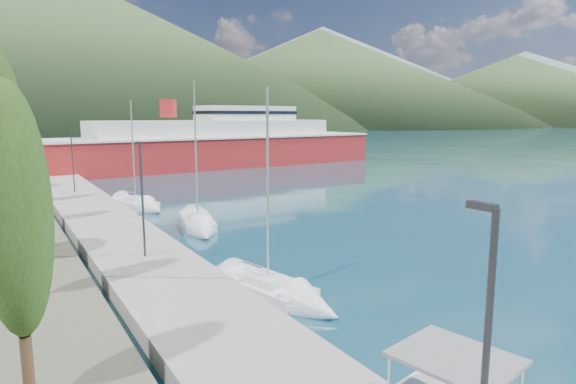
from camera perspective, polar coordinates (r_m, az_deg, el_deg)
ground at (r=132.35m, az=-24.79°, el=4.65°), size 1400.00×1400.00×0.00m
quay at (r=38.54m, az=-21.24°, el=-3.26°), size 5.00×88.00×0.80m
hills_far at (r=652.16m, az=-18.23°, el=14.67°), size 1480.00×900.00×180.00m
hills_near at (r=402.21m, az=-15.41°, el=14.55°), size 1010.00×520.00×115.00m
lamp_posts at (r=27.74m, az=-17.74°, el=0.08°), size 0.15×46.56×6.06m
sailboat_near at (r=21.61m, az=0.19°, el=-12.44°), size 3.63×7.43×10.25m
sailboat_mid at (r=35.08m, az=-10.30°, el=-4.15°), size 3.95×8.26×11.49m
sailboat_far at (r=44.01m, az=-16.73°, el=-1.70°), size 3.95×7.43×10.42m
ferry at (r=79.55m, az=-8.46°, el=5.49°), size 57.25×15.62×11.24m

